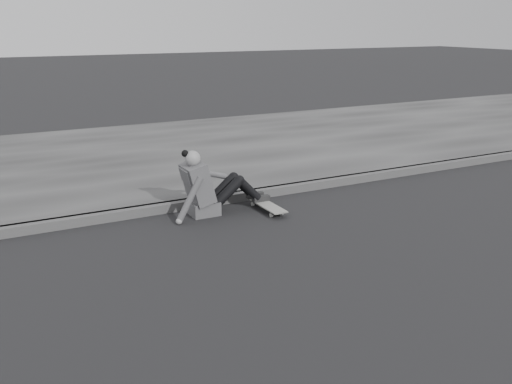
% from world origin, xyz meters
% --- Properties ---
extents(ground, '(80.00, 80.00, 0.00)m').
position_xyz_m(ground, '(0.00, 0.00, 0.00)').
color(ground, black).
rests_on(ground, ground).
extents(curb, '(24.00, 0.16, 0.12)m').
position_xyz_m(curb, '(0.00, 2.58, 0.06)').
color(curb, '#454545').
rests_on(curb, ground).
extents(sidewalk, '(24.00, 6.00, 0.12)m').
position_xyz_m(sidewalk, '(0.00, 5.60, 0.06)').
color(sidewalk, '#383838').
rests_on(sidewalk, ground).
extents(skateboard, '(0.20, 0.78, 0.09)m').
position_xyz_m(skateboard, '(-0.79, 2.00, 0.07)').
color(skateboard, '#A4A49F').
rests_on(skateboard, ground).
extents(seated_woman, '(1.38, 0.46, 0.88)m').
position_xyz_m(seated_woman, '(-1.53, 2.25, 0.36)').
color(seated_woman, '#4B4B4D').
rests_on(seated_woman, ground).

